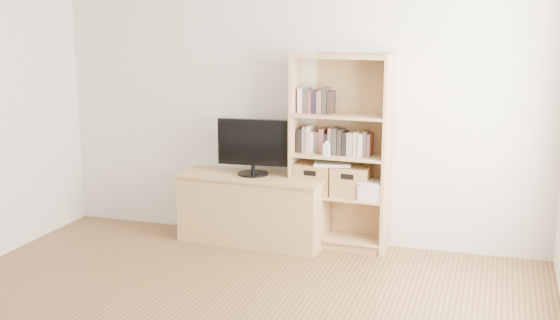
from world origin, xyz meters
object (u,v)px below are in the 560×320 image
at_px(basket_right, 351,181).
at_px(laptop, 332,164).
at_px(tv_stand, 253,210).
at_px(baby_monitor, 326,150).
at_px(television, 253,147).
at_px(basket_left, 315,178).
at_px(bookshelf, 340,152).

xyz_separation_m(basket_right, laptop, (-0.17, -0.00, 0.15)).
relative_size(tv_stand, baby_monitor, 12.31).
bearing_deg(laptop, basket_right, -10.10).
height_order(television, laptop, television).
distance_m(television, basket_left, 0.61).
relative_size(bookshelf, basket_right, 5.41).
relative_size(basket_right, laptop, 1.00).
height_order(bookshelf, baby_monitor, bookshelf).
relative_size(tv_stand, basket_left, 4.03).
bearing_deg(baby_monitor, laptop, 73.99).
relative_size(tv_stand, laptop, 4.12).
height_order(baby_monitor, basket_left, baby_monitor).
bearing_deg(television, tv_stand, 0.00).
relative_size(baby_monitor, basket_right, 0.33).
distance_m(basket_left, basket_right, 0.33).
bearing_deg(basket_left, baby_monitor, -33.43).
xyz_separation_m(bookshelf, laptop, (-0.06, -0.01, -0.10)).
bearing_deg(laptop, baby_monitor, -127.00).
relative_size(bookshelf, baby_monitor, 16.15).
bearing_deg(bookshelf, tv_stand, -170.51).
distance_m(tv_stand, bookshelf, 0.95).
bearing_deg(tv_stand, television, 0.00).
bearing_deg(television, basket_right, 1.68).
height_order(bookshelf, basket_left, bookshelf).
bearing_deg(basket_right, tv_stand, -172.04).
relative_size(television, basket_right, 2.02).
relative_size(basket_left, laptop, 1.02).
height_order(bookshelf, laptop, bookshelf).
bearing_deg(basket_right, laptop, -176.10).
bearing_deg(baby_monitor, basket_right, 31.23).
distance_m(bookshelf, television, 0.78).
relative_size(tv_stand, basket_right, 4.12).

